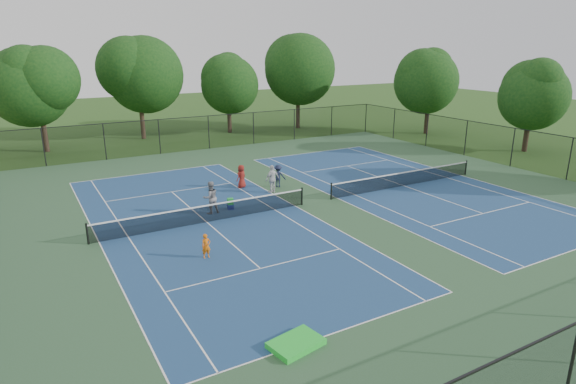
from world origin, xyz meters
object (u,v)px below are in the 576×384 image
tree_back_b (138,72)px  tree_side_e (430,78)px  tree_back_a (37,82)px  instructor (211,198)px  tree_back_c (228,81)px  child_player (206,246)px  tree_side_f (533,91)px  bystander_b (278,176)px  ball_hopper (230,201)px  ball_crate (230,207)px  tree_back_d (298,66)px  bystander_c (241,176)px  bystander_a (272,179)px

tree_back_b → tree_side_e: 29.56m
tree_back_a → instructor: size_ratio=4.91×
tree_back_c → child_player: bearing=-114.9°
child_player → tree_back_b: bearing=81.1°
tree_back_a → instructor: (6.74, -22.73, -5.11)m
tree_back_a → tree_side_f: (37.00, -21.00, -0.79)m
tree_back_c → bystander_b: bearing=-104.6°
tree_back_b → ball_hopper: size_ratio=27.64×
tree_back_a → ball_crate: tree_back_a is taller
tree_back_d → tree_back_b: bearing=173.3°
tree_side_f → bystander_c: 27.11m
tree_back_b → ball_hopper: tree_back_b is taller
ball_crate → bystander_a: bearing=25.0°
tree_back_a → ball_hopper: (7.96, -22.63, -5.56)m
tree_back_a → bystander_c: size_ratio=5.92×
child_player → ball_crate: child_player is taller
tree_back_d → ball_hopper: bearing=-128.6°
tree_back_b → bystander_b: (3.54, -21.98, -5.84)m
tree_back_a → bystander_a: (11.60, -20.93, -5.13)m
tree_side_f → ball_hopper: bearing=-176.8°
tree_side_e → ball_crate: bearing=-155.8°
ball_hopper → tree_back_c: bearing=67.0°
instructor → ball_hopper: instructor is taller
tree_back_c → tree_back_b: bearing=173.7°
bystander_a → tree_back_d: bearing=-138.5°
bystander_a → ball_crate: (-3.64, -1.70, -0.76)m
tree_back_c → instructor: 26.66m
tree_back_d → bystander_b: 24.84m
tree_back_c → bystander_c: (-7.65, -19.92, -4.71)m
instructor → bystander_a: instructor is taller
bystander_c → ball_crate: (-2.39, -3.70, -0.62)m
bystander_c → tree_back_a: bearing=-86.2°
tree_back_d → ball_crate: tree_back_d is taller
ball_hopper → bystander_b: bearing=30.0°
instructor → tree_back_c: bearing=-119.2°
tree_back_d → tree_side_f: 23.76m
ball_crate → tree_back_d: bearing=51.4°
bystander_b → bystander_c: (-2.19, 1.05, 0.02)m
ball_crate → bystander_c: bearing=57.1°
tree_back_b → ball_crate: tree_back_b is taller
ball_hopper → tree_back_b: bearing=87.6°
ball_crate → ball_hopper: 0.33m
bystander_a → bystander_c: (-1.25, 2.00, -0.13)m
bystander_a → ball_crate: 4.09m
tree_back_a → child_player: size_ratio=8.12×
tree_back_a → tree_back_c: (18.00, 1.00, -0.56)m
tree_back_a → tree_side_e: size_ratio=1.03×
instructor → bystander_b: (5.80, 2.75, -0.17)m
bystander_b → ball_hopper: bearing=64.3°
tree_back_d → bystander_a: tree_back_d is taller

